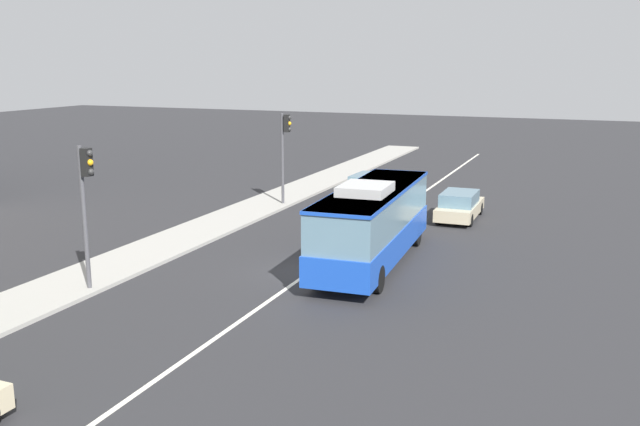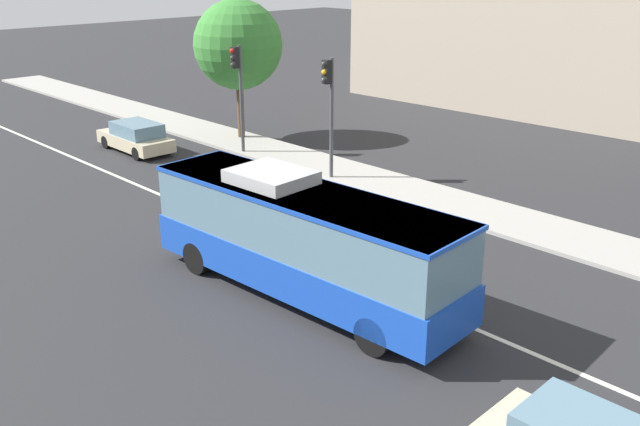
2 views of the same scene
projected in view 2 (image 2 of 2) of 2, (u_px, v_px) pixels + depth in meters
ground_plane at (299, 254)px, 22.53m from camera, size 160.00×160.00×0.00m
sidewalk_kerb at (437, 200)px, 27.33m from camera, size 80.00×2.98×0.14m
lane_centre_line at (299, 254)px, 22.53m from camera, size 76.00×0.16×0.01m
transit_bus at (302, 236)px, 19.21m from camera, size 10.12×3.05×3.46m
sedan_beige_ahead at (136, 137)px, 34.06m from camera, size 4.51×1.85×1.46m
traffic_light_mid_block at (329, 98)px, 28.63m from camera, size 0.33×0.62×5.20m
traffic_light_far_corner at (238, 81)px, 32.54m from camera, size 0.33×0.62×5.20m
street_tree_kerbside_left at (238, 45)px, 34.88m from camera, size 4.48×4.48×7.12m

